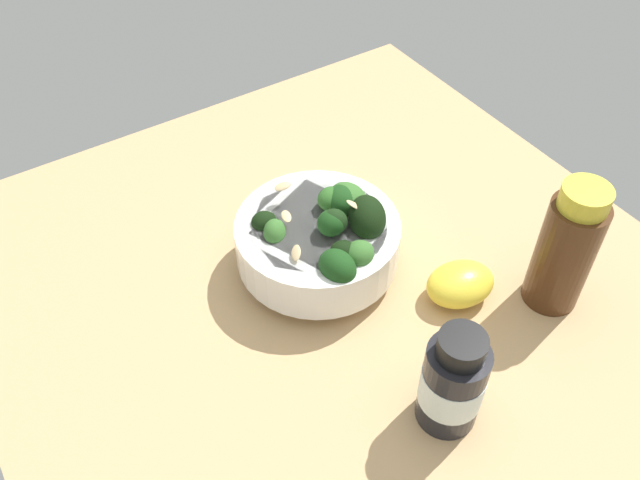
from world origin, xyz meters
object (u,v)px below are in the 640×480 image
(bowl_of_broccoli, at_px, (324,238))
(bottle_short, at_px, (452,383))
(bottle_tall, at_px, (566,249))
(lemon_wedge, at_px, (460,284))

(bowl_of_broccoli, height_order, bottle_short, bottle_short)
(bottle_tall, distance_m, bottle_short, 0.19)
(lemon_wedge, distance_m, bottle_tall, 0.11)
(lemon_wedge, bearing_deg, bottle_tall, 147.28)
(lemon_wedge, bearing_deg, bowl_of_broccoli, -49.39)
(bottle_short, bearing_deg, bowl_of_broccoli, -91.58)
(bottle_short, bearing_deg, bottle_tall, -165.61)
(bowl_of_broccoli, relative_size, bottle_tall, 1.15)
(bottle_tall, bearing_deg, bottle_short, 14.39)
(lemon_wedge, bearing_deg, bottle_short, 44.14)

